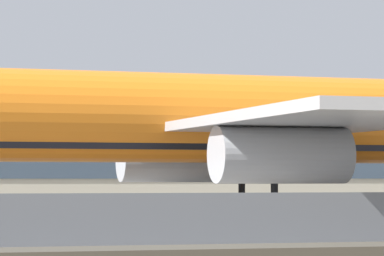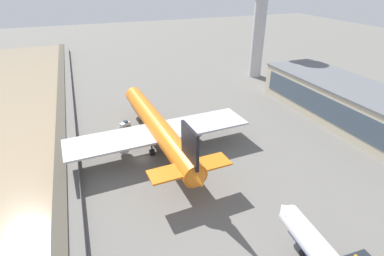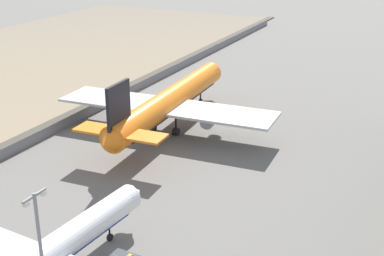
# 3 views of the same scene
# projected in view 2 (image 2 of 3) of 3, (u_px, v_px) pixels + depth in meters

# --- Properties ---
(ground_plane) EXTENTS (500.00, 500.00, 0.00)m
(ground_plane) POSITION_uv_depth(u_px,v_px,m) (143.00, 159.00, 80.01)
(ground_plane) COLOR #66635E
(shoreline_seawall) EXTENTS (320.00, 3.00, 0.50)m
(shoreline_seawall) POSITION_uv_depth(u_px,v_px,m) (60.00, 175.00, 73.36)
(shoreline_seawall) COLOR #474238
(shoreline_seawall) RESTS_ON ground
(perimeter_fence) EXTENTS (280.00, 0.10, 2.42)m
(perimeter_fence) POSITION_uv_depth(u_px,v_px,m) (79.00, 168.00, 74.35)
(perimeter_fence) COLOR slate
(perimeter_fence) RESTS_ON ground
(cargo_jet_orange) EXTENTS (58.40, 50.13, 16.89)m
(cargo_jet_orange) POSITION_uv_depth(u_px,v_px,m) (158.00, 128.00, 82.17)
(cargo_jet_orange) COLOR orange
(cargo_jet_orange) RESTS_ON ground
(baggage_tug) EXTENTS (2.86, 3.58, 1.80)m
(baggage_tug) POSITION_uv_depth(u_px,v_px,m) (125.00, 124.00, 96.59)
(baggage_tug) COLOR white
(baggage_tug) RESTS_ON ground
(control_tower) EXTENTS (11.11, 11.11, 44.06)m
(control_tower) POSITION_uv_depth(u_px,v_px,m) (260.00, 21.00, 132.63)
(control_tower) COLOR #ADADB2
(control_tower) RESTS_ON ground
(terminal_building) EXTENTS (74.30, 21.70, 12.22)m
(terminal_building) POSITION_uv_depth(u_px,v_px,m) (360.00, 109.00, 94.41)
(terminal_building) COLOR #BCB299
(terminal_building) RESTS_ON ground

